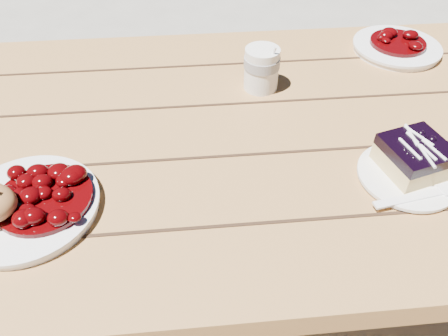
{
  "coord_description": "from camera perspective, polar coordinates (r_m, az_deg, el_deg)",
  "views": [
    {
      "loc": [
        -0.09,
        -0.66,
        1.28
      ],
      "look_at": [
        -0.04,
        -0.17,
        0.81
      ],
      "focal_mm": 35.0,
      "sensor_mm": 36.0,
      "label": 1
    }
  ],
  "objects": [
    {
      "name": "ground",
      "position": [
        1.44,
        1.11,
        -18.78
      ],
      "size": [
        60.0,
        60.0,
        0.0
      ],
      "primitive_type": "plane",
      "color": "gray",
      "rests_on": "ground"
    },
    {
      "name": "picnic_table",
      "position": [
        0.96,
        1.58,
        -2.3
      ],
      "size": [
        2.0,
        1.55,
        0.75
      ],
      "color": "brown",
      "rests_on": "ground"
    },
    {
      "name": "main_plate",
      "position": [
        0.76,
        -24.39,
        -4.77
      ],
      "size": [
        0.22,
        0.22,
        0.02
      ],
      "primitive_type": "cylinder",
      "color": "white",
      "rests_on": "picnic_table"
    },
    {
      "name": "goulash_stew",
      "position": [
        0.73,
        -22.76,
        -2.87
      ],
      "size": [
        0.15,
        0.15,
        0.04
      ],
      "primitive_type": null,
      "color": "#410204",
      "rests_on": "main_plate"
    },
    {
      "name": "dessert_plate",
      "position": [
        0.81,
        22.76,
        -1.02
      ],
      "size": [
        0.16,
        0.16,
        0.01
      ],
      "primitive_type": "cylinder",
      "color": "white",
      "rests_on": "picnic_table"
    },
    {
      "name": "blueberry_cake",
      "position": [
        0.8,
        23.63,
        1.44
      ],
      "size": [
        0.12,
        0.12,
        0.06
      ],
      "rotation": [
        0.0,
        0.0,
        0.27
      ],
      "color": "#E4C67C",
      "rests_on": "dessert_plate"
    },
    {
      "name": "fork_dessert",
      "position": [
        0.76,
        23.09,
        -3.62
      ],
      "size": [
        0.16,
        0.05,
        0.0
      ],
      "primitive_type": null,
      "rotation": [
        0.0,
        0.0,
        -1.4
      ],
      "color": "white",
      "rests_on": "dessert_plate"
    },
    {
      "name": "coffee_cup",
      "position": [
        0.95,
        4.92,
        12.77
      ],
      "size": [
        0.07,
        0.07,
        0.09
      ],
      "primitive_type": "cylinder",
      "color": "white",
      "rests_on": "picnic_table"
    },
    {
      "name": "second_plate",
      "position": [
        1.18,
        21.58,
        14.39
      ],
      "size": [
        0.2,
        0.2,
        0.02
      ],
      "primitive_type": "cylinder",
      "color": "white",
      "rests_on": "picnic_table"
    },
    {
      "name": "second_stew",
      "position": [
        1.17,
        21.96,
        15.62
      ],
      "size": [
        0.13,
        0.13,
        0.04
      ],
      "primitive_type": null,
      "color": "#410204",
      "rests_on": "second_plate"
    }
  ]
}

